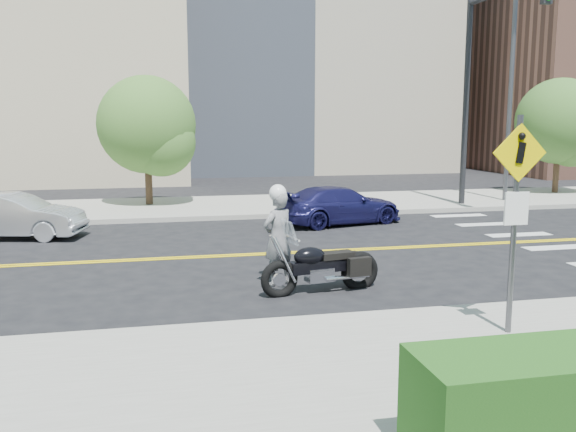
% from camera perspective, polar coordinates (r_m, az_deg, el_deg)
% --- Properties ---
extents(ground_plane, '(120.00, 120.00, 0.00)m').
position_cam_1_polar(ground_plane, '(13.98, -9.71, -3.87)').
color(ground_plane, black).
rests_on(ground_plane, ground).
extents(sidewalk_near, '(60.00, 5.00, 0.15)m').
position_cam_1_polar(sidewalk_near, '(6.85, -6.80, -17.14)').
color(sidewalk_near, '#9E9B91').
rests_on(sidewalk_near, ground_plane).
extents(sidewalk_far, '(60.00, 5.00, 0.15)m').
position_cam_1_polar(sidewalk_far, '(21.35, -10.61, 0.74)').
color(sidewalk_far, '#9E9B91').
rests_on(sidewalk_far, ground_plane).
extents(building_mid, '(18.00, 14.00, 20.00)m').
position_cam_1_polar(building_mid, '(41.12, -0.01, 18.68)').
color(building_mid, '#A39984').
rests_on(building_mid, ground_plane).
extents(lamp_post, '(0.16, 0.16, 8.00)m').
position_cam_1_polar(lamp_post, '(23.73, 20.11, 11.04)').
color(lamp_post, '#4C4C51').
rests_on(lamp_post, sidewalk_far).
extents(traffic_light, '(0.28, 4.50, 7.00)m').
position_cam_1_polar(traffic_light, '(21.52, 17.63, 12.82)').
color(traffic_light, black).
rests_on(traffic_light, sidewalk_far).
extents(pedestrian_sign, '(0.78, 0.08, 3.00)m').
position_cam_1_polar(pedestrian_sign, '(8.78, 20.55, 1.08)').
color(pedestrian_sign, '#4C4C51').
rests_on(pedestrian_sign, sidewalk_near).
extents(motorcyclist, '(0.78, 0.69, 1.91)m').
position_cam_1_polar(motorcyclist, '(11.35, -0.95, -1.83)').
color(motorcyclist, '#BBBBC0').
rests_on(motorcyclist, ground).
extents(motorcycle, '(2.30, 1.04, 1.35)m').
position_cam_1_polar(motorcycle, '(10.98, 3.19, -3.69)').
color(motorcycle, black).
rests_on(motorcycle, ground).
extents(parked_car_silver, '(3.77, 2.02, 1.18)m').
position_cam_1_polar(parked_car_silver, '(17.49, -24.30, -0.00)').
color(parked_car_silver, '#BABBC2').
rests_on(parked_car_silver, ground).
extents(parked_car_blue, '(4.16, 2.50, 1.13)m').
position_cam_1_polar(parked_car_blue, '(18.22, 4.82, 1.02)').
color(parked_car_blue, navy).
rests_on(parked_car_blue, ground).
extents(tree_far_a, '(3.36, 3.36, 4.60)m').
position_cam_1_polar(tree_far_a, '(21.73, -13.09, 8.31)').
color(tree_far_a, '#382619').
rests_on(tree_far_a, ground).
extents(tree_far_b, '(3.43, 3.43, 4.74)m').
position_cam_1_polar(tree_far_b, '(27.00, 24.07, 8.09)').
color(tree_far_b, '#382619').
rests_on(tree_far_b, ground).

